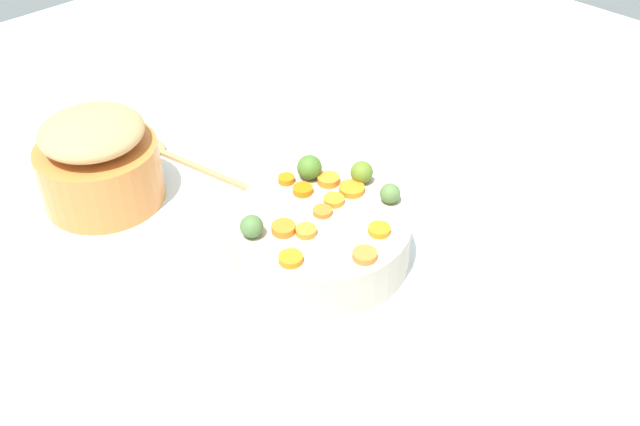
{
  "coord_description": "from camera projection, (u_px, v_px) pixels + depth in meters",
  "views": [
    {
      "loc": [
        -0.59,
        -0.59,
        0.76
      ],
      "look_at": [
        -0.01,
        0.0,
        0.11
      ],
      "focal_mm": 40.15,
      "sensor_mm": 36.0,
      "label": 1
    }
  ],
  "objects": [
    {
      "name": "tabletop",
      "position": [
        325.0,
        258.0,
        1.12
      ],
      "size": [
        2.4,
        2.4,
        0.02
      ],
      "primitive_type": "cube",
      "color": "silver",
      "rests_on": "ground"
    },
    {
      "name": "serving_bowl_carrots",
      "position": [
        320.0,
        238.0,
        1.09
      ],
      "size": [
        0.27,
        0.27,
        0.08
      ],
      "primitive_type": "cylinder",
      "color": "#BCAA96",
      "rests_on": "tabletop"
    },
    {
      "name": "metal_pot",
      "position": [
        101.0,
        173.0,
        1.2
      ],
      "size": [
        0.2,
        0.2,
        0.11
      ],
      "primitive_type": "cylinder",
      "color": "#CE7636",
      "rests_on": "tabletop"
    },
    {
      "name": "stuffing_mound",
      "position": [
        91.0,
        132.0,
        1.15
      ],
      "size": [
        0.17,
        0.17,
        0.06
      ],
      "primitive_type": "ellipsoid",
      "color": "tan",
      "rests_on": "metal_pot"
    },
    {
      "name": "carrot_slice_0",
      "position": [
        303.0,
        190.0,
        1.11
      ],
      "size": [
        0.04,
        0.04,
        0.01
      ],
      "primitive_type": "cylinder",
      "rotation": [
        0.0,
        0.0,
        5.07
      ],
      "color": "orange",
      "rests_on": "serving_bowl_carrots"
    },
    {
      "name": "carrot_slice_1",
      "position": [
        352.0,
        189.0,
        1.11
      ],
      "size": [
        0.04,
        0.04,
        0.01
      ],
      "primitive_type": "cylinder",
      "rotation": [
        0.0,
        0.0,
        1.6
      ],
      "color": "orange",
      "rests_on": "serving_bowl_carrots"
    },
    {
      "name": "carrot_slice_2",
      "position": [
        328.0,
        180.0,
        1.13
      ],
      "size": [
        0.04,
        0.04,
        0.01
      ],
      "primitive_type": "cylinder",
      "rotation": [
        0.0,
        0.0,
        6.17
      ],
      "color": "orange",
      "rests_on": "serving_bowl_carrots"
    },
    {
      "name": "carrot_slice_3",
      "position": [
        365.0,
        255.0,
        0.99
      ],
      "size": [
        0.04,
        0.04,
        0.01
      ],
      "primitive_type": "cylinder",
      "rotation": [
        0.0,
        0.0,
        3.27
      ],
      "color": "orange",
      "rests_on": "serving_bowl_carrots"
    },
    {
      "name": "carrot_slice_4",
      "position": [
        284.0,
        228.0,
        1.04
      ],
      "size": [
        0.04,
        0.04,
        0.01
      ],
      "primitive_type": "cylinder",
      "rotation": [
        0.0,
        0.0,
        4.63
      ],
      "color": "orange",
      "rests_on": "serving_bowl_carrots"
    },
    {
      "name": "carrot_slice_5",
      "position": [
        321.0,
        212.0,
        1.07
      ],
      "size": [
        0.04,
        0.04,
        0.01
      ],
      "primitive_type": "cylinder",
      "rotation": [
        0.0,
        0.0,
        1.17
      ],
      "color": "orange",
      "rests_on": "serving_bowl_carrots"
    },
    {
      "name": "carrot_slice_6",
      "position": [
        286.0,
        179.0,
        1.13
      ],
      "size": [
        0.03,
        0.03,
        0.01
      ],
      "primitive_type": "cylinder",
      "rotation": [
        0.0,
        0.0,
        1.72
      ],
      "color": "orange",
      "rests_on": "serving_bowl_carrots"
    },
    {
      "name": "carrot_slice_7",
      "position": [
        379.0,
        230.0,
        1.04
      ],
      "size": [
        0.03,
        0.03,
        0.01
      ],
      "primitive_type": "cylinder",
      "rotation": [
        0.0,
        0.0,
        3.08
      ],
      "color": "orange",
      "rests_on": "serving_bowl_carrots"
    },
    {
      "name": "carrot_slice_8",
      "position": [
        306.0,
        231.0,
        1.03
      ],
      "size": [
        0.03,
        0.03,
        0.01
      ],
      "primitive_type": "cylinder",
      "rotation": [
        0.0,
        0.0,
        0.12
      ],
      "color": "orange",
      "rests_on": "serving_bowl_carrots"
    },
    {
      "name": "carrot_slice_9",
      "position": [
        291.0,
        259.0,
        0.99
      ],
      "size": [
        0.04,
        0.04,
        0.01
      ],
      "primitive_type": "cylinder",
      "rotation": [
        0.0,
        0.0,
        0.16
      ],
      "color": "orange",
      "rests_on": "serving_bowl_carrots"
    },
    {
      "name": "carrot_slice_10",
      "position": [
        334.0,
        200.0,
        1.09
      ],
      "size": [
        0.03,
        0.03,
        0.01
      ],
      "primitive_type": "cylinder",
      "rotation": [
        0.0,
        0.0,
        1.59
      ],
      "color": "orange",
      "rests_on": "serving_bowl_carrots"
    },
    {
      "name": "brussels_sprout_0",
      "position": [
        390.0,
        193.0,
        1.09
      ],
      "size": [
        0.03,
        0.03,
        0.03
      ],
      "primitive_type": "sphere",
      "color": "#54783C",
      "rests_on": "serving_bowl_carrots"
    },
    {
      "name": "brussels_sprout_1",
      "position": [
        309.0,
        167.0,
        1.13
      ],
      "size": [
        0.04,
        0.04,
        0.04
      ],
      "primitive_type": "sphere",
      "color": "#487226",
      "rests_on": "serving_bowl_carrots"
    },
    {
      "name": "brussels_sprout_2",
      "position": [
        362.0,
        172.0,
        1.13
      ],
      "size": [
        0.04,
        0.04,
        0.04
      ],
      "primitive_type": "sphere",
      "color": "olive",
      "rests_on": "serving_bowl_carrots"
    },
    {
      "name": "brussels_sprout_3",
      "position": [
        252.0,
        226.0,
        1.02
      ],
      "size": [
        0.03,
        0.03,
        0.03
      ],
      "primitive_type": "sphere",
      "color": "#4D7139",
      "rests_on": "serving_bowl_carrots"
    },
    {
      "name": "wooden_spoon",
      "position": [
        170.0,
        156.0,
        1.32
      ],
      "size": [
        0.1,
        0.34,
        0.01
      ],
      "color": "#A98355",
      "rests_on": "tabletop"
    },
    {
      "name": "casserole_dish",
      "position": [
        555.0,
        425.0,
        0.82
      ],
      "size": [
        0.21,
        0.21,
        0.09
      ],
      "primitive_type": "cylinder",
      "color": "white",
      "rests_on": "tabletop"
    }
  ]
}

